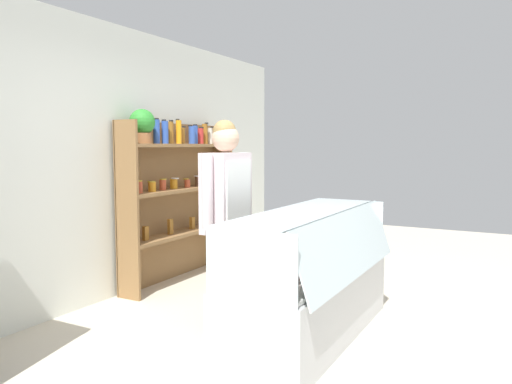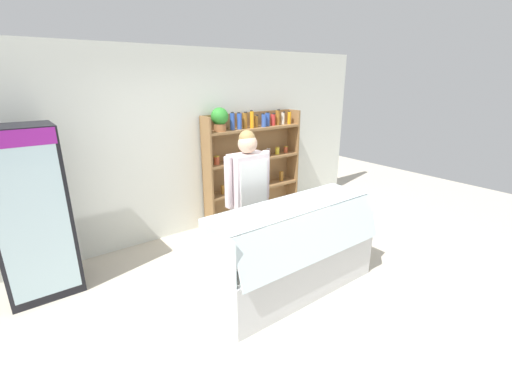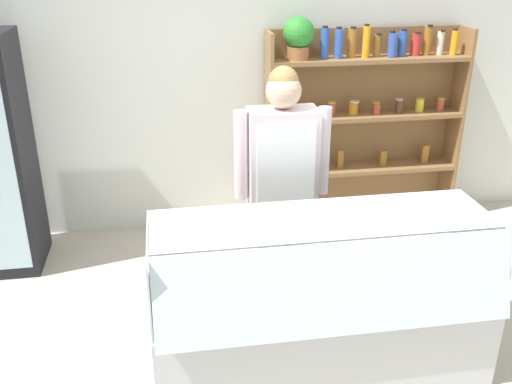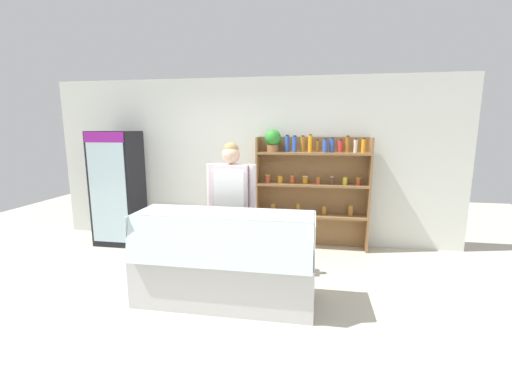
# 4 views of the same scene
# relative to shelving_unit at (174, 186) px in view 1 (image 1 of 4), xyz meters

# --- Properties ---
(ground_plane) EXTENTS (12.00, 12.00, 0.00)m
(ground_plane) POSITION_rel_shelving_unit_xyz_m (-0.96, -1.92, -1.07)
(ground_plane) COLOR beige
(back_wall) EXTENTS (6.80, 0.10, 2.70)m
(back_wall) POSITION_rel_shelving_unit_xyz_m (-0.96, 0.19, 0.28)
(back_wall) COLOR silver
(back_wall) RESTS_ON ground
(shelving_unit) EXTENTS (1.76, 0.29, 1.88)m
(shelving_unit) POSITION_rel_shelving_unit_xyz_m (0.00, 0.00, 0.00)
(shelving_unit) COLOR olive
(shelving_unit) RESTS_ON ground
(deli_display_case) EXTENTS (1.95, 0.74, 1.01)m
(deli_display_case) POSITION_rel_shelving_unit_xyz_m (-0.85, -1.99, -0.76)
(deli_display_case) COLOR silver
(deli_display_case) RESTS_ON ground
(shop_clerk) EXTENTS (0.64, 0.25, 1.73)m
(shop_clerk) POSITION_rel_shelving_unit_xyz_m (-0.93, -1.27, -0.04)
(shop_clerk) COLOR #4C4233
(shop_clerk) RESTS_ON ground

